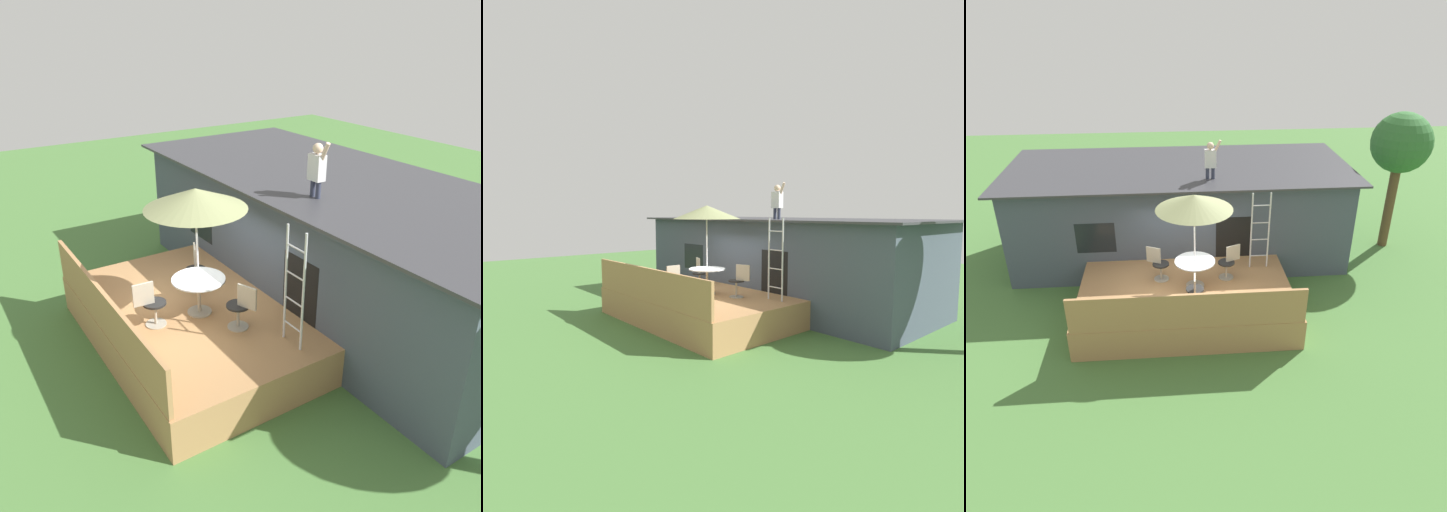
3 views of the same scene
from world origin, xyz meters
TOP-DOWN VIEW (x-y plane):
  - ground_plane at (0.00, 0.00)m, footprint 40.00×40.00m
  - house at (0.00, 3.60)m, footprint 10.50×4.50m
  - deck at (0.00, 0.00)m, footprint 5.52×3.56m
  - deck_railing at (0.00, -1.73)m, footprint 5.42×0.08m
  - patio_table at (0.26, 0.07)m, footprint 1.04×1.04m
  - patio_umbrella at (0.26, 0.07)m, footprint 1.90×1.90m
  - step_ladder at (2.09, 0.94)m, footprint 0.52×0.04m
  - person_figure at (0.86, 2.36)m, footprint 0.47×0.20m
  - patio_chair_left at (-0.69, 0.51)m, footprint 0.59×0.44m
  - patio_chair_right at (1.18, 0.45)m, footprint 0.60×0.44m
  - patio_chair_near at (0.19, -0.91)m, footprint 0.44×0.62m

SIDE VIEW (x-z plane):
  - ground_plane at x=0.00m, z-range 0.00..0.00m
  - deck at x=0.00m, z-range 0.00..0.80m
  - deck_railing at x=0.00m, z-range 0.80..1.70m
  - patio_chair_left at x=-0.69m, z-range 0.80..1.72m
  - patio_chair_right at x=1.18m, z-range 0.80..1.72m
  - patio_chair_near at x=0.19m, z-range 0.80..1.72m
  - patio_table at x=0.26m, z-range 1.01..1.76m
  - house at x=0.00m, z-range 0.01..2.94m
  - step_ladder at x=2.09m, z-range 0.80..3.00m
  - patio_umbrella at x=0.26m, z-range 1.88..4.42m
  - person_figure at x=0.86m, z-range 2.98..4.09m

